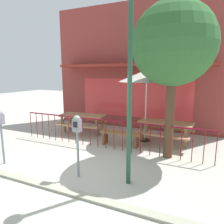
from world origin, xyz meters
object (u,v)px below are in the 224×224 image
at_px(picnic_table_right, 165,126).
at_px(patio_umbrella, 147,76).
at_px(parking_meter_far, 77,130).
at_px(street_tree, 173,45).
at_px(picnic_table_left, 83,118).
at_px(parking_meter_near, 1,123).
at_px(street_lamp, 130,61).
at_px(patio_bench, 120,136).

height_order(picnic_table_right, patio_umbrella, patio_umbrella).
relative_size(parking_meter_far, street_tree, 0.35).
height_order(picnic_table_left, patio_umbrella, patio_umbrella).
height_order(parking_meter_near, parking_meter_far, parking_meter_far).
bearing_deg(street_tree, street_lamp, -107.10).
xyz_separation_m(picnic_table_left, patio_umbrella, (2.59, 0.04, 1.72)).
relative_size(patio_bench, street_lamp, 0.34).
distance_m(patio_umbrella, parking_meter_near, 4.71).
height_order(picnic_table_left, street_tree, street_tree).
relative_size(parking_meter_near, street_lamp, 0.36).
xyz_separation_m(patio_bench, parking_meter_near, (-2.37, -2.59, 0.78)).
relative_size(picnic_table_left, picnic_table_right, 1.01).
distance_m(picnic_table_left, street_tree, 4.54).
bearing_deg(picnic_table_right, street_tree, -76.12).
height_order(picnic_table_right, parking_meter_near, parking_meter_near).
xyz_separation_m(picnic_table_right, street_tree, (0.29, -1.18, 2.55)).
relative_size(picnic_table_left, parking_meter_near, 1.32).
relative_size(picnic_table_left, patio_umbrella, 0.76).
xyz_separation_m(patio_bench, street_lamp, (1.06, -2.18, 2.31)).
distance_m(patio_umbrella, street_tree, 1.74).
height_order(picnic_table_left, parking_meter_near, parking_meter_near).
relative_size(patio_bench, parking_meter_near, 0.97).
bearing_deg(patio_bench, picnic_table_left, 158.05).
bearing_deg(street_tree, parking_meter_near, -150.43).
relative_size(picnic_table_left, parking_meter_far, 1.30).
height_order(parking_meter_near, street_lamp, street_lamp).
xyz_separation_m(picnic_table_right, street_lamp, (-0.28, -3.03, 2.05)).
relative_size(parking_meter_near, street_tree, 0.34).
relative_size(patio_umbrella, street_lamp, 0.62).
xyz_separation_m(picnic_table_right, parking_meter_near, (-3.70, -3.45, 0.52)).
xyz_separation_m(patio_umbrella, street_tree, (1.00, -1.16, 0.83)).
height_order(patio_bench, parking_meter_near, parking_meter_near).
distance_m(patio_umbrella, patio_bench, 2.24).
xyz_separation_m(parking_meter_far, street_lamp, (1.17, 0.21, 1.52)).
xyz_separation_m(picnic_table_left, street_tree, (3.59, -1.12, 2.55)).
xyz_separation_m(patio_umbrella, street_lamp, (0.43, -3.01, 0.33)).
height_order(parking_meter_far, street_tree, street_tree).
distance_m(picnic_table_right, street_lamp, 3.67).
bearing_deg(patio_bench, picnic_table_right, 32.58).
height_order(picnic_table_right, parking_meter_far, parking_meter_far).
relative_size(patio_bench, parking_meter_far, 0.95).
height_order(street_tree, street_lamp, street_tree).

